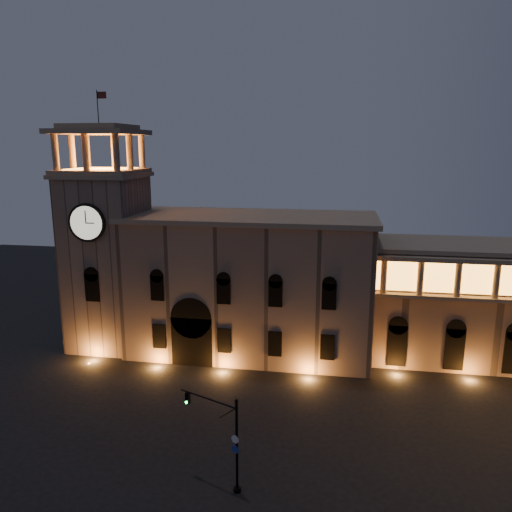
% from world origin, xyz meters
% --- Properties ---
extents(ground, '(160.00, 160.00, 0.00)m').
position_xyz_m(ground, '(0.00, 0.00, 0.00)').
color(ground, black).
rests_on(ground, ground).
extents(government_building, '(30.80, 12.80, 17.60)m').
position_xyz_m(government_building, '(-2.08, 21.93, 8.77)').
color(government_building, '#896D59').
rests_on(government_building, ground).
extents(clock_tower, '(9.80, 9.80, 32.40)m').
position_xyz_m(clock_tower, '(-20.50, 20.98, 12.50)').
color(clock_tower, '#896D59').
rests_on(clock_tower, ground).
extents(traffic_light, '(5.24, 2.49, 7.75)m').
position_xyz_m(traffic_light, '(0.97, -4.62, 4.07)').
color(traffic_light, black).
rests_on(traffic_light, ground).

